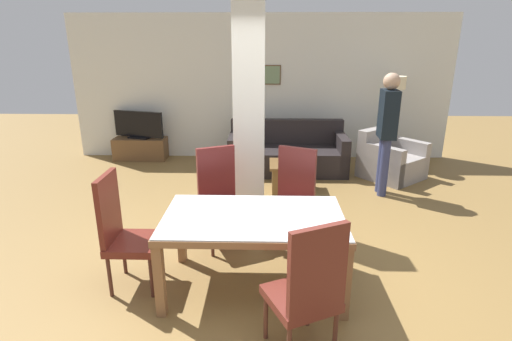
% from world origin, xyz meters
% --- Properties ---
extents(ground_plane, '(18.00, 18.00, 0.00)m').
position_xyz_m(ground_plane, '(0.00, 0.00, 0.00)').
color(ground_plane, olive).
extents(back_wall, '(7.20, 0.09, 2.70)m').
position_xyz_m(back_wall, '(0.00, 4.46, 1.35)').
color(back_wall, silver).
rests_on(back_wall, ground_plane).
extents(divider_pillar, '(0.37, 0.28, 2.70)m').
position_xyz_m(divider_pillar, '(-0.10, 1.51, 1.35)').
color(divider_pillar, silver).
rests_on(divider_pillar, ground_plane).
extents(dining_table, '(1.64, 0.98, 0.74)m').
position_xyz_m(dining_table, '(0.00, 0.00, 0.59)').
color(dining_table, brown).
rests_on(dining_table, ground_plane).
extents(dining_chair_far_right, '(0.61, 0.61, 1.11)m').
position_xyz_m(dining_chair_far_right, '(0.41, 0.87, 0.58)').
color(dining_chair_far_right, maroon).
rests_on(dining_chair_far_right, ground_plane).
extents(dining_chair_head_left, '(0.46, 0.46, 1.11)m').
position_xyz_m(dining_chair_head_left, '(-1.20, 0.00, 0.58)').
color(dining_chair_head_left, maroon).
rests_on(dining_chair_head_left, ground_plane).
extents(dining_chair_near_right, '(0.61, 0.61, 1.11)m').
position_xyz_m(dining_chair_near_right, '(0.41, -0.87, 0.58)').
color(dining_chair_near_right, maroon).
rests_on(dining_chair_near_right, ground_plane).
extents(dining_chair_far_left, '(0.61, 0.61, 1.11)m').
position_xyz_m(dining_chair_far_left, '(-0.41, 0.88, 0.58)').
color(dining_chair_far_left, maroon).
rests_on(dining_chair_far_left, ground_plane).
extents(sofa, '(2.03, 0.92, 0.86)m').
position_xyz_m(sofa, '(0.48, 3.55, 0.29)').
color(sofa, black).
rests_on(sofa, ground_plane).
extents(armchair, '(1.20, 1.20, 0.80)m').
position_xyz_m(armchair, '(2.20, 3.22, 0.28)').
color(armchair, gray).
rests_on(armchair, ground_plane).
extents(coffee_table, '(0.66, 0.58, 0.44)m').
position_xyz_m(coffee_table, '(0.49, 2.55, 0.23)').
color(coffee_table, brown).
rests_on(coffee_table, ground_plane).
extents(bottle, '(0.08, 0.08, 0.23)m').
position_xyz_m(bottle, '(0.40, 2.68, 0.53)').
color(bottle, '#4C2D14').
rests_on(bottle, coffee_table).
extents(tv_stand, '(1.00, 0.40, 0.42)m').
position_xyz_m(tv_stand, '(-2.34, 4.18, 0.21)').
color(tv_stand, brown).
rests_on(tv_stand, ground_plane).
extents(tv_screen, '(0.99, 0.32, 0.52)m').
position_xyz_m(tv_screen, '(-2.34, 4.18, 0.67)').
color(tv_screen, black).
rests_on(tv_screen, tv_stand).
extents(floor_lamp, '(0.32, 0.32, 1.63)m').
position_xyz_m(floor_lamp, '(2.38, 3.88, 1.37)').
color(floor_lamp, '#B7B7BC').
rests_on(floor_lamp, ground_plane).
extents(standing_person, '(0.24, 0.39, 1.80)m').
position_xyz_m(standing_person, '(1.86, 2.46, 1.05)').
color(standing_person, navy).
rests_on(standing_person, ground_plane).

